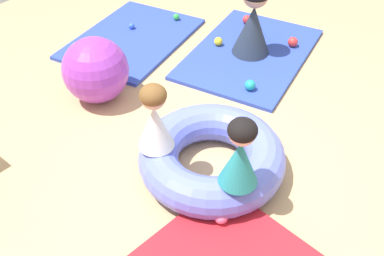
# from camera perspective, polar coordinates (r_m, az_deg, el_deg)

# --- Properties ---
(ground_plane) EXTENTS (8.00, 8.00, 0.00)m
(ground_plane) POSITION_cam_1_polar(r_m,az_deg,el_deg) (3.60, 4.22, -4.58)
(ground_plane) COLOR tan
(gym_mat_far_left) EXTENTS (1.73, 1.40, 0.04)m
(gym_mat_far_left) POSITION_cam_1_polar(r_m,az_deg,el_deg) (5.21, -7.69, 11.38)
(gym_mat_far_left) COLOR #2D47B7
(gym_mat_far_left) RESTS_ON ground
(gym_mat_near_right) EXTENTS (1.89, 1.46, 0.04)m
(gym_mat_near_right) POSITION_cam_1_polar(r_m,az_deg,el_deg) (4.92, 7.47, 9.51)
(gym_mat_near_right) COLOR #2D47B7
(gym_mat_near_right) RESTS_ON ground
(inflatable_cushion) EXTENTS (1.14, 1.14, 0.31)m
(inflatable_cushion) POSITION_cam_1_polar(r_m,az_deg,el_deg) (3.43, 2.56, -3.70)
(inflatable_cushion) COLOR #6070E5
(inflatable_cushion) RESTS_ON ground
(child_in_white) EXTENTS (0.37, 0.37, 0.53)m
(child_in_white) POSITION_cam_1_polar(r_m,az_deg,el_deg) (3.14, -4.84, 1.34)
(child_in_white) COLOR white
(child_in_white) RESTS_ON inflatable_cushion
(child_in_teal) EXTENTS (0.37, 0.37, 0.53)m
(child_in_teal) POSITION_cam_1_polar(r_m,az_deg,el_deg) (2.88, 6.24, -3.25)
(child_in_teal) COLOR teal
(child_in_teal) RESTS_ON inflatable_cushion
(adult_seated) EXTENTS (0.47, 0.47, 0.79)m
(adult_seated) POSITION_cam_1_polar(r_m,az_deg,el_deg) (4.73, 7.90, 13.68)
(adult_seated) COLOR #232D3D
(adult_seated) RESTS_ON gym_mat_near_right
(play_ball_red) EXTENTS (0.11, 0.11, 0.11)m
(play_ball_red) POSITION_cam_1_polar(r_m,az_deg,el_deg) (5.07, 12.85, 10.77)
(play_ball_red) COLOR red
(play_ball_red) RESTS_ON gym_mat_near_right
(play_ball_teal) EXTENTS (0.10, 0.10, 0.10)m
(play_ball_teal) POSITION_cam_1_polar(r_m,az_deg,el_deg) (4.30, 7.50, 5.50)
(play_ball_teal) COLOR teal
(play_ball_teal) RESTS_ON gym_mat_near_right
(play_ball_pink) EXTENTS (0.10, 0.10, 0.10)m
(play_ball_pink) POSITION_cam_1_polar(r_m,az_deg,el_deg) (3.13, 3.76, -11.37)
(play_ball_pink) COLOR pink
(play_ball_pink) RESTS_ON gym_mat_center_rear
(play_ball_green) EXTENTS (0.08, 0.08, 0.08)m
(play_ball_green) POSITION_cam_1_polar(r_m,az_deg,el_deg) (5.50, -2.04, 14.11)
(play_ball_green) COLOR green
(play_ball_green) RESTS_ON gym_mat_far_left
(play_ball_blue) EXTENTS (0.07, 0.07, 0.07)m
(play_ball_blue) POSITION_cam_1_polar(r_m,az_deg,el_deg) (5.35, -7.78, 12.89)
(play_ball_blue) COLOR blue
(play_ball_blue) RESTS_ON gym_mat_far_left
(play_ball_yellow) EXTENTS (0.09, 0.09, 0.09)m
(play_ball_yellow) POSITION_cam_1_polar(r_m,az_deg,el_deg) (4.98, 3.41, 11.07)
(play_ball_yellow) COLOR yellow
(play_ball_yellow) RESTS_ON gym_mat_near_right
(play_ball_red_second) EXTENTS (0.10, 0.10, 0.10)m
(play_ball_red_second) POSITION_cam_1_polar(r_m,az_deg,el_deg) (5.45, 7.08, 13.71)
(play_ball_red_second) COLOR red
(play_ball_red_second) RESTS_ON gym_mat_near_right
(exercise_ball_large) EXTENTS (0.61, 0.61, 0.61)m
(exercise_ball_large) POSITION_cam_1_polar(r_m,az_deg,el_deg) (4.18, -12.32, 7.30)
(exercise_ball_large) COLOR purple
(exercise_ball_large) RESTS_ON ground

